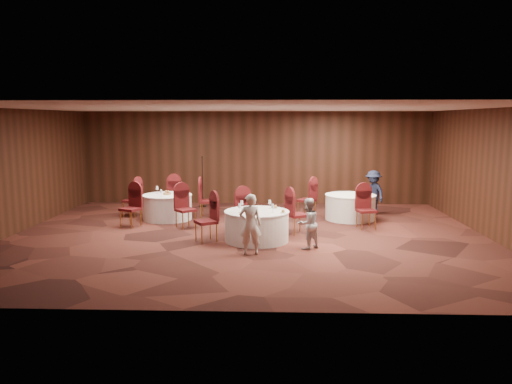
{
  "coord_description": "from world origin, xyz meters",
  "views": [
    {
      "loc": [
        0.66,
        -12.29,
        2.92
      ],
      "look_at": [
        0.2,
        0.2,
        1.1
      ],
      "focal_mm": 35.0,
      "sensor_mm": 36.0,
      "label": 1
    }
  ],
  "objects_px": {
    "table_right": "(350,207)",
    "woman_a": "(250,224)",
    "man_c": "(373,193)",
    "table_left": "(167,207)",
    "woman_b": "(308,224)",
    "mic_stand": "(203,192)",
    "table_main": "(257,226)"
  },
  "relations": [
    {
      "from": "woman_a",
      "to": "woman_b",
      "type": "distance_m",
      "value": 1.39
    },
    {
      "from": "table_left",
      "to": "woman_a",
      "type": "bearing_deg",
      "value": -55.12
    },
    {
      "from": "table_left",
      "to": "table_right",
      "type": "relative_size",
      "value": 0.98
    },
    {
      "from": "table_right",
      "to": "mic_stand",
      "type": "relative_size",
      "value": 0.87
    },
    {
      "from": "table_right",
      "to": "woman_a",
      "type": "distance_m",
      "value": 4.83
    },
    {
      "from": "table_right",
      "to": "man_c",
      "type": "height_order",
      "value": "man_c"
    },
    {
      "from": "table_left",
      "to": "woman_a",
      "type": "distance_m",
      "value": 4.6
    },
    {
      "from": "man_c",
      "to": "table_right",
      "type": "bearing_deg",
      "value": -73.17
    },
    {
      "from": "table_left",
      "to": "mic_stand",
      "type": "xyz_separation_m",
      "value": [
        0.72,
        2.25,
        0.13
      ]
    },
    {
      "from": "table_main",
      "to": "table_right",
      "type": "relative_size",
      "value": 1.06
    },
    {
      "from": "woman_a",
      "to": "man_c",
      "type": "bearing_deg",
      "value": -133.21
    },
    {
      "from": "woman_b",
      "to": "man_c",
      "type": "relative_size",
      "value": 0.85
    },
    {
      "from": "table_main",
      "to": "woman_b",
      "type": "bearing_deg",
      "value": -30.25
    },
    {
      "from": "table_main",
      "to": "table_right",
      "type": "bearing_deg",
      "value": 45.86
    },
    {
      "from": "table_main",
      "to": "woman_a",
      "type": "relative_size",
      "value": 1.17
    },
    {
      "from": "table_left",
      "to": "woman_a",
      "type": "height_order",
      "value": "woman_a"
    },
    {
      "from": "table_left",
      "to": "table_right",
      "type": "height_order",
      "value": "same"
    },
    {
      "from": "man_c",
      "to": "woman_b",
      "type": "bearing_deg",
      "value": -57.03
    },
    {
      "from": "table_main",
      "to": "table_right",
      "type": "distance_m",
      "value": 3.82
    },
    {
      "from": "table_right",
      "to": "woman_a",
      "type": "height_order",
      "value": "woman_a"
    },
    {
      "from": "woman_b",
      "to": "man_c",
      "type": "bearing_deg",
      "value": -158.58
    },
    {
      "from": "woman_b",
      "to": "table_left",
      "type": "bearing_deg",
      "value": -79.91
    },
    {
      "from": "table_main",
      "to": "table_right",
      "type": "xyz_separation_m",
      "value": [
        2.66,
        2.74,
        0.0
      ]
    },
    {
      "from": "man_c",
      "to": "woman_a",
      "type": "bearing_deg",
      "value": -65.45
    },
    {
      "from": "table_right",
      "to": "man_c",
      "type": "relative_size",
      "value": 1.08
    },
    {
      "from": "table_main",
      "to": "man_c",
      "type": "xyz_separation_m",
      "value": [
        3.48,
        3.58,
        0.31
      ]
    },
    {
      "from": "mic_stand",
      "to": "table_left",
      "type": "bearing_deg",
      "value": -107.75
    },
    {
      "from": "woman_a",
      "to": "table_left",
      "type": "bearing_deg",
      "value": -61.58
    },
    {
      "from": "table_main",
      "to": "woman_a",
      "type": "height_order",
      "value": "woman_a"
    },
    {
      "from": "woman_a",
      "to": "man_c",
      "type": "distance_m",
      "value": 5.98
    },
    {
      "from": "table_left",
      "to": "woman_b",
      "type": "distance_m",
      "value": 5.07
    },
    {
      "from": "woman_a",
      "to": "woman_b",
      "type": "bearing_deg",
      "value": -164.08
    }
  ]
}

